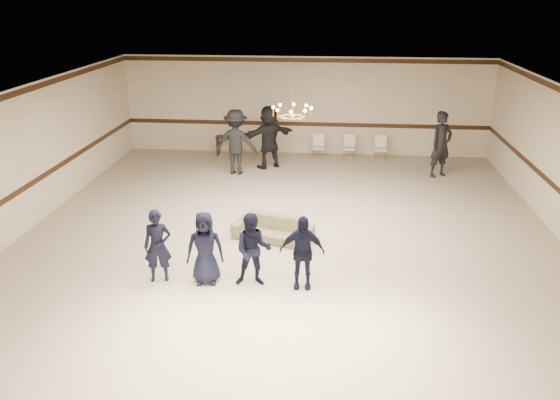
{
  "coord_description": "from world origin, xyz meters",
  "views": [
    {
      "loc": [
        0.87,
        -11.05,
        5.19
      ],
      "look_at": [
        -0.13,
        -0.5,
        1.14
      ],
      "focal_mm": 35.36,
      "sensor_mm": 36.0,
      "label": 1
    }
  ],
  "objects_px": {
    "banquet_chair_left": "(318,147)",
    "console_table": "(228,146)",
    "adult_left": "(236,142)",
    "adult_mid": "(269,137)",
    "adult_right": "(441,144)",
    "boy_c": "(253,250)",
    "boy_a": "(158,246)",
    "chandelier": "(292,102)",
    "banquet_chair_right": "(381,149)",
    "boy_d": "(302,252)",
    "boy_b": "(205,248)",
    "settee": "(273,229)",
    "banquet_chair_mid": "(349,148)"
  },
  "relations": [
    {
      "from": "banquet_chair_left",
      "to": "banquet_chair_mid",
      "type": "bearing_deg",
      "value": -0.41
    },
    {
      "from": "boy_d",
      "to": "adult_right",
      "type": "relative_size",
      "value": 0.73
    },
    {
      "from": "boy_d",
      "to": "adult_left",
      "type": "distance_m",
      "value": 7.0
    },
    {
      "from": "chandelier",
      "to": "boy_a",
      "type": "distance_m",
      "value": 4.35
    },
    {
      "from": "settee",
      "to": "banquet_chair_right",
      "type": "xyz_separation_m",
      "value": [
        2.82,
        6.25,
        0.16
      ]
    },
    {
      "from": "boy_a",
      "to": "console_table",
      "type": "xyz_separation_m",
      "value": [
        -0.23,
        8.47,
        -0.38
      ]
    },
    {
      "from": "boy_c",
      "to": "adult_right",
      "type": "distance_m",
      "value": 8.27
    },
    {
      "from": "boy_a",
      "to": "chandelier",
      "type": "bearing_deg",
      "value": 40.08
    },
    {
      "from": "boy_c",
      "to": "banquet_chair_right",
      "type": "relative_size",
      "value": 1.72
    },
    {
      "from": "banquet_chair_left",
      "to": "console_table",
      "type": "height_order",
      "value": "banquet_chair_left"
    },
    {
      "from": "boy_d",
      "to": "settee",
      "type": "distance_m",
      "value": 2.2
    },
    {
      "from": "boy_a",
      "to": "adult_right",
      "type": "bearing_deg",
      "value": 34.59
    },
    {
      "from": "settee",
      "to": "banquet_chair_left",
      "type": "relative_size",
      "value": 2.12
    },
    {
      "from": "adult_left",
      "to": "banquet_chair_left",
      "type": "relative_size",
      "value": 2.35
    },
    {
      "from": "chandelier",
      "to": "adult_mid",
      "type": "xyz_separation_m",
      "value": [
        -1.02,
        4.29,
        -1.9
      ]
    },
    {
      "from": "boy_c",
      "to": "banquet_chair_left",
      "type": "height_order",
      "value": "boy_c"
    },
    {
      "from": "chandelier",
      "to": "boy_d",
      "type": "bearing_deg",
      "value": -82.12
    },
    {
      "from": "boy_d",
      "to": "banquet_chair_mid",
      "type": "height_order",
      "value": "boy_d"
    },
    {
      "from": "settee",
      "to": "boy_c",
      "type": "bearing_deg",
      "value": -78.41
    },
    {
      "from": "banquet_chair_right",
      "to": "banquet_chair_left",
      "type": "bearing_deg",
      "value": -174.91
    },
    {
      "from": "chandelier",
      "to": "banquet_chair_left",
      "type": "bearing_deg",
      "value": 84.78
    },
    {
      "from": "boy_a",
      "to": "boy_c",
      "type": "bearing_deg",
      "value": -12.69
    },
    {
      "from": "adult_right",
      "to": "banquet_chair_left",
      "type": "distance_m",
      "value": 3.9
    },
    {
      "from": "console_table",
      "to": "boy_b",
      "type": "bearing_deg",
      "value": -83.86
    },
    {
      "from": "boy_a",
      "to": "settee",
      "type": "relative_size",
      "value": 0.81
    },
    {
      "from": "settee",
      "to": "adult_right",
      "type": "xyz_separation_m",
      "value": [
        4.42,
        4.88,
        0.71
      ]
    },
    {
      "from": "boy_c",
      "to": "banquet_chair_mid",
      "type": "distance_m",
      "value": 8.51
    },
    {
      "from": "adult_mid",
      "to": "adult_right",
      "type": "distance_m",
      "value": 5.12
    },
    {
      "from": "boy_a",
      "to": "adult_right",
      "type": "distance_m",
      "value": 9.39
    },
    {
      "from": "adult_right",
      "to": "settee",
      "type": "bearing_deg",
      "value": -163.56
    },
    {
      "from": "boy_d",
      "to": "settee",
      "type": "relative_size",
      "value": 0.81
    },
    {
      "from": "boy_c",
      "to": "settee",
      "type": "bearing_deg",
      "value": 81.82
    },
    {
      "from": "boy_c",
      "to": "chandelier",
      "type": "bearing_deg",
      "value": 76.88
    },
    {
      "from": "boy_d",
      "to": "console_table",
      "type": "xyz_separation_m",
      "value": [
        -2.93,
        8.47,
        -0.38
      ]
    },
    {
      "from": "console_table",
      "to": "adult_left",
      "type": "bearing_deg",
      "value": -73.73
    },
    {
      "from": "adult_mid",
      "to": "banquet_chair_right",
      "type": "height_order",
      "value": "adult_mid"
    },
    {
      "from": "console_table",
      "to": "banquet_chair_mid",
      "type": "bearing_deg",
      "value": -4.36
    },
    {
      "from": "chandelier",
      "to": "boy_c",
      "type": "distance_m",
      "value": 3.74
    },
    {
      "from": "chandelier",
      "to": "banquet_chair_left",
      "type": "height_order",
      "value": "chandelier"
    },
    {
      "from": "banquet_chair_mid",
      "to": "banquet_chair_right",
      "type": "bearing_deg",
      "value": 5.14
    },
    {
      "from": "boy_b",
      "to": "settee",
      "type": "height_order",
      "value": "boy_b"
    },
    {
      "from": "boy_b",
      "to": "console_table",
      "type": "bearing_deg",
      "value": 89.72
    },
    {
      "from": "adult_mid",
      "to": "boy_c",
      "type": "bearing_deg",
      "value": 61.4
    },
    {
      "from": "chandelier",
      "to": "banquet_chair_right",
      "type": "bearing_deg",
      "value": 64.77
    },
    {
      "from": "settee",
      "to": "banquet_chair_right",
      "type": "height_order",
      "value": "banquet_chair_right"
    },
    {
      "from": "banquet_chair_right",
      "to": "boy_a",
      "type": "bearing_deg",
      "value": -114.86
    },
    {
      "from": "adult_left",
      "to": "adult_right",
      "type": "height_order",
      "value": "same"
    },
    {
      "from": "boy_c",
      "to": "console_table",
      "type": "distance_m",
      "value": 8.72
    },
    {
      "from": "boy_c",
      "to": "boy_d",
      "type": "xyz_separation_m",
      "value": [
        0.9,
        0.0,
        0.0
      ]
    },
    {
      "from": "boy_c",
      "to": "adult_mid",
      "type": "xyz_separation_m",
      "value": [
        -0.53,
        7.29,
        0.26
      ]
    }
  ]
}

